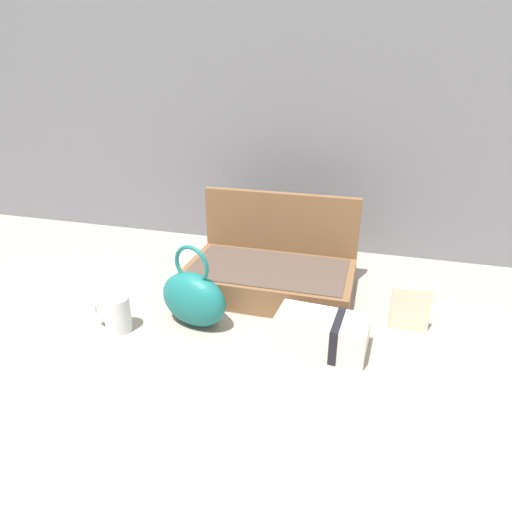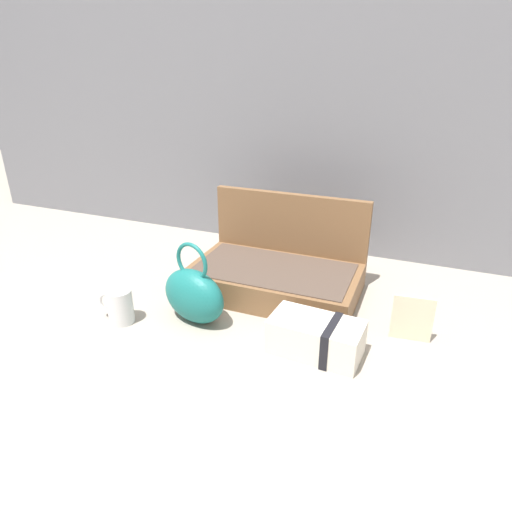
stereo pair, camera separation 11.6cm
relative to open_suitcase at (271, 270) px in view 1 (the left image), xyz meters
name	(u,v)px [view 1 (the left image)]	position (x,y,z in m)	size (l,w,h in m)	color
ground_plane	(259,315)	(0.01, -0.17, -0.07)	(6.00, 6.00, 0.00)	#9E9384
back_wall	(305,52)	(0.01, 0.41, 0.63)	(3.20, 0.06, 1.40)	slate
open_suitcase	(271,270)	(0.00, 0.00, 0.00)	(0.51, 0.31, 0.28)	brown
teal_pouch_handbag	(194,298)	(-0.15, -0.26, 0.02)	(0.22, 0.14, 0.24)	#196B66
cream_toiletry_bag	(323,333)	(0.20, -0.28, -0.02)	(0.23, 0.13, 0.09)	silver
coffee_mug	(116,314)	(-0.34, -0.34, -0.02)	(0.11, 0.07, 0.10)	silver
info_card_left	(410,310)	(0.42, -0.13, 0.00)	(0.10, 0.01, 0.13)	beige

